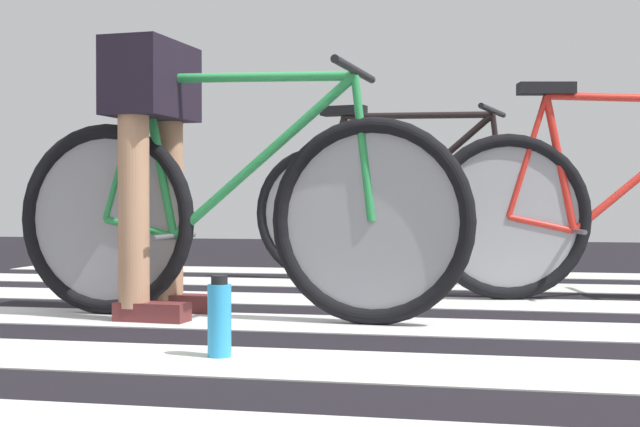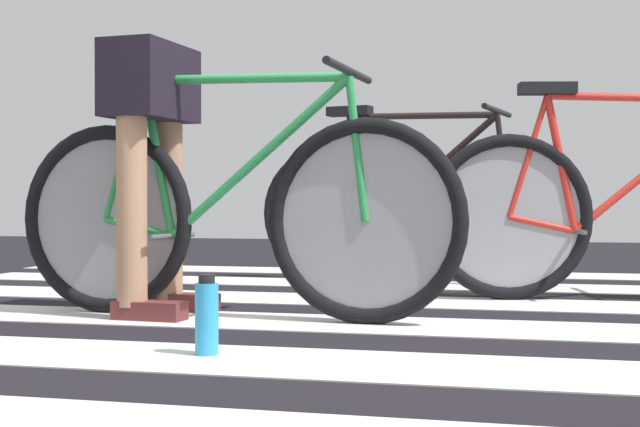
% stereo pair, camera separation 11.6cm
% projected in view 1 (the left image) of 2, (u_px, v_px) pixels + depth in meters
% --- Properties ---
extents(ground, '(18.00, 14.00, 0.02)m').
position_uv_depth(ground, '(361.00, 345.00, 2.75)').
color(ground, black).
extents(crosswalk_markings, '(5.48, 5.73, 0.00)m').
position_uv_depth(crosswalk_markings, '(361.00, 343.00, 2.72)').
color(crosswalk_markings, silver).
rests_on(crosswalk_markings, ground).
extents(bicycle_1_of_3, '(1.74, 0.52, 0.93)m').
position_uv_depth(bicycle_1_of_3, '(232.00, 213.00, 3.26)').
color(bicycle_1_of_3, black).
rests_on(bicycle_1_of_3, ground).
extents(cyclist_1_of_3, '(0.34, 0.43, 1.01)m').
position_uv_depth(cyclist_1_of_3, '(153.00, 140.00, 3.34)').
color(cyclist_1_of_3, '#A87A5B').
rests_on(cyclist_1_of_3, ground).
extents(bicycle_2_of_3, '(1.71, 0.56, 0.93)m').
position_uv_depth(bicycle_2_of_3, '(626.00, 211.00, 3.89)').
color(bicycle_2_of_3, black).
rests_on(bicycle_2_of_3, ground).
extents(bicycle_3_of_3, '(1.71, 0.56, 0.93)m').
position_uv_depth(bicycle_3_of_3, '(406.00, 209.00, 4.72)').
color(bicycle_3_of_3, black).
rests_on(bicycle_3_of_3, ground).
extents(water_bottle, '(0.06, 0.06, 0.23)m').
position_uv_depth(water_bottle, '(219.00, 319.00, 2.47)').
color(water_bottle, '#2B94D3').
rests_on(water_bottle, ground).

